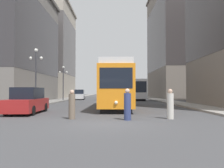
% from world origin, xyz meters
% --- Properties ---
extents(ground_plane, '(200.00, 200.00, 0.00)m').
position_xyz_m(ground_plane, '(0.00, 0.00, 0.00)').
color(ground_plane, '#424244').
extents(sidewalk_left, '(2.56, 120.00, 0.15)m').
position_xyz_m(sidewalk_left, '(-8.31, 40.00, 0.07)').
color(sidewalk_left, gray).
rests_on(sidewalk_left, ground).
extents(sidewalk_right, '(2.56, 120.00, 0.15)m').
position_xyz_m(sidewalk_right, '(8.31, 40.00, 0.07)').
color(sidewalk_right, gray).
rests_on(sidewalk_right, ground).
extents(streetcar, '(2.85, 12.67, 3.89)m').
position_xyz_m(streetcar, '(0.60, 10.65, 2.10)').
color(streetcar, black).
rests_on(streetcar, ground).
extents(transit_bus, '(2.65, 11.88, 3.45)m').
position_xyz_m(transit_bus, '(4.32, 30.37, 1.95)').
color(transit_bus, black).
rests_on(transit_bus, ground).
extents(parked_car_left_near, '(2.07, 4.40, 1.82)m').
position_xyz_m(parked_car_left_near, '(-5.74, 31.33, 0.84)').
color(parked_car_left_near, black).
rests_on(parked_car_left_near, ground).
extents(parked_car_left_mid, '(1.97, 4.87, 1.82)m').
position_xyz_m(parked_car_left_mid, '(-5.73, 5.33, 0.84)').
color(parked_car_left_mid, black).
rests_on(parked_car_left_mid, ground).
extents(pedestrian_crossing_near, '(0.38, 0.38, 1.71)m').
position_xyz_m(pedestrian_crossing_near, '(1.05, 1.49, 0.80)').
color(pedestrian_crossing_near, navy).
rests_on(pedestrian_crossing_near, ground).
extents(pedestrian_crossing_far, '(0.37, 0.37, 1.64)m').
position_xyz_m(pedestrian_crossing_far, '(-2.03, 1.97, 0.76)').
color(pedestrian_crossing_far, '#6B5B4C').
rests_on(pedestrian_crossing_far, ground).
extents(pedestrian_on_sidewalk, '(0.38, 0.38, 1.69)m').
position_xyz_m(pedestrian_on_sidewalk, '(3.50, 2.05, 0.79)').
color(pedestrian_on_sidewalk, beige).
rests_on(pedestrian_on_sidewalk, ground).
extents(lamp_post_left_near, '(1.41, 0.36, 5.82)m').
position_xyz_m(lamp_post_left_near, '(-7.63, 12.80, 3.95)').
color(lamp_post_left_near, '#333338').
rests_on(lamp_post_left_near, sidewalk_left).
extents(lamp_post_left_far, '(1.41, 0.36, 5.41)m').
position_xyz_m(lamp_post_left_far, '(-7.63, 26.24, 3.71)').
color(lamp_post_left_far, '#333338').
rests_on(lamp_post_left_far, sidewalk_left).
extents(building_left_corner, '(11.59, 19.40, 16.48)m').
position_xyz_m(building_left_corner, '(-15.09, 21.50, 8.46)').
color(building_left_corner, slate).
rests_on(building_left_corner, ground).
extents(building_left_midblock, '(13.47, 16.40, 21.51)m').
position_xyz_m(building_left_midblock, '(-16.02, 43.10, 11.06)').
color(building_left_midblock, '#A89E8E').
rests_on(building_left_midblock, ground).
extents(building_right_corner, '(16.22, 21.69, 24.64)m').
position_xyz_m(building_right_corner, '(17.40, 39.67, 12.68)').
color(building_right_corner, slate).
rests_on(building_right_corner, ground).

